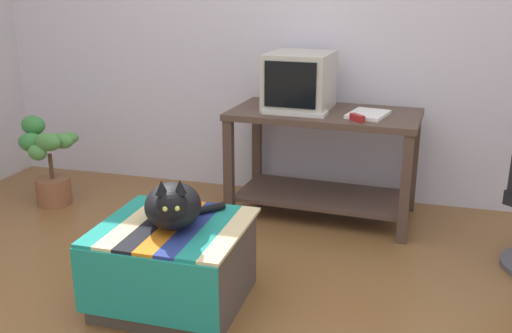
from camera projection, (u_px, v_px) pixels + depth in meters
back_wall at (303, 15)px, 4.04m from camera, size 8.00×0.10×2.60m
desk at (324, 146)px, 3.81m from camera, size 1.24×0.71×0.72m
tv_monitor at (300, 81)px, 3.77m from camera, size 0.43×0.49×0.37m
keyboard at (295, 112)px, 3.66m from camera, size 0.41×0.17×0.02m
book at (368, 114)px, 3.60m from camera, size 0.27×0.33×0.02m
ottoman_with_blanket at (174, 264)px, 2.81m from camera, size 0.69×0.66×0.41m
cat at (173, 205)px, 2.70m from camera, size 0.39×0.49×0.27m
potted_plant at (49, 161)px, 4.05m from camera, size 0.44×0.35×0.63m
stapler at (357, 118)px, 3.47m from camera, size 0.10×0.11×0.04m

